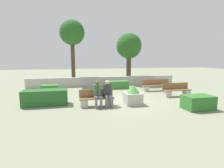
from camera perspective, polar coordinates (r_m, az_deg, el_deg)
The scene contains 14 objects.
ground_plane at distance 10.06m, azimuth 3.25°, elevation -5.40°, with size 60.00×60.00×0.00m, color gray.
perimeter_wall at distance 15.18m, azimuth -2.34°, elevation 0.86°, with size 12.81×0.30×0.80m.
bench_front at distance 8.87m, azimuth -5.02°, elevation -5.22°, with size 1.72×0.48×0.84m.
bench_left_side at distance 11.82m, azimuth 20.36°, elevation -2.25°, with size 1.80×0.48×0.84m.
bench_right_side at distance 13.35m, azimuth 14.27°, elevation -0.74°, with size 2.16×0.49×0.84m.
person_seated_man at distance 8.65m, azimuth -4.72°, elevation -2.86°, with size 0.38×0.63×1.31m.
person_seated_woman at distance 8.73m, azimuth -1.41°, elevation -2.73°, with size 0.38×0.63×1.31m.
hedge_block_near_left at distance 9.63m, azimuth -20.95°, elevation -4.14°, with size 2.20×0.87×0.80m.
hedge_block_near_right at distance 13.96m, azimuth 1.95°, elevation -0.22°, with size 1.63×0.81×0.60m.
hedge_block_mid_left at distance 9.26m, azimuth 26.27°, elevation -5.40°, with size 1.35×0.88×0.66m.
hedge_block_mid_right at distance 12.91m, azimuth -19.69°, elevation -1.51°, with size 1.15×0.70×0.56m.
planter_corner_left at distance 9.21m, azimuth 6.81°, elevation -3.64°, with size 0.85×0.85×1.05m.
tree_leftmost at distance 15.79m, azimuth -12.89°, elevation 15.65°, with size 2.11×2.11×5.61m.
tree_center_left at distance 16.27m, azimuth 5.55°, elevation 11.96°, with size 2.29×2.29×4.64m.
Camera 1 is at (-2.68, -9.39, 2.41)m, focal length 28.00 mm.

